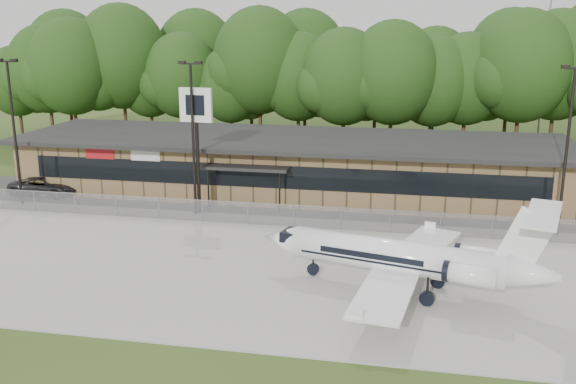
% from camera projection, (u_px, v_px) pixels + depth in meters
% --- Properties ---
extents(ground, '(160.00, 160.00, 0.00)m').
position_uv_depth(ground, '(179.00, 334.00, 26.64)').
color(ground, '#324B1A').
rests_on(ground, ground).
extents(apron, '(64.00, 18.00, 0.08)m').
position_uv_depth(apron, '(232.00, 265.00, 34.22)').
color(apron, '#9E9B93').
rests_on(apron, ground).
extents(parking_lot, '(50.00, 9.00, 0.06)m').
position_uv_depth(parking_lot, '(278.00, 207.00, 45.13)').
color(parking_lot, '#383835').
rests_on(parking_lot, ground).
extents(terminal, '(41.00, 11.65, 4.30)m').
position_uv_depth(terminal, '(290.00, 164.00, 48.80)').
color(terminal, brown).
rests_on(terminal, ground).
extents(fence, '(46.00, 0.04, 1.52)m').
position_uv_depth(fence, '(263.00, 214.00, 40.67)').
color(fence, gray).
rests_on(fence, ground).
extents(treeline, '(72.00, 12.00, 15.00)m').
position_uv_depth(treeline, '(324.00, 75.00, 64.58)').
color(treeline, '#193611').
rests_on(treeline, ground).
extents(radio_mast, '(0.20, 0.20, 25.00)m').
position_uv_depth(radio_mast, '(549.00, 24.00, 64.85)').
color(radio_mast, gray).
rests_on(radio_mast, ground).
extents(light_pole_left, '(1.55, 0.30, 10.23)m').
position_uv_depth(light_pole_left, '(13.00, 121.00, 44.18)').
color(light_pole_left, black).
rests_on(light_pole_left, ground).
extents(light_pole_mid, '(1.55, 0.30, 10.23)m').
position_uv_depth(light_pole_mid, '(193.00, 127.00, 41.72)').
color(light_pole_mid, black).
rests_on(light_pole_mid, ground).
extents(light_pole_right, '(1.55, 0.30, 10.23)m').
position_uv_depth(light_pole_right, '(568.00, 139.00, 37.38)').
color(light_pole_right, black).
rests_on(light_pole_right, ground).
extents(business_jet, '(14.37, 12.92, 4.86)m').
position_uv_depth(business_jet, '(407.00, 259.00, 30.22)').
color(business_jet, white).
rests_on(business_jet, ground).
extents(suv, '(5.30, 2.49, 1.47)m').
position_uv_depth(suv, '(46.00, 186.00, 48.04)').
color(suv, '#2E2E31').
rests_on(suv, ground).
extents(pole_sign, '(2.24, 0.45, 8.50)m').
position_uv_depth(pole_sign, '(196.00, 119.00, 41.84)').
color(pole_sign, black).
rests_on(pole_sign, ground).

